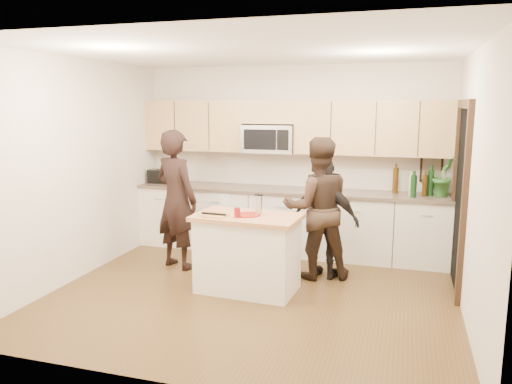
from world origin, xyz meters
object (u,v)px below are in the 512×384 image
(woman_left, at_px, (176,200))
(woman_right, at_px, (325,220))
(toaster, at_px, (159,176))
(woman_center, at_px, (317,208))
(island, at_px, (247,253))

(woman_left, bearing_deg, woman_right, -154.88)
(woman_left, relative_size, woman_right, 1.25)
(toaster, xyz_separation_m, woman_center, (2.64, -0.89, -0.17))
(island, xyz_separation_m, woman_right, (0.78, 0.71, 0.28))
(toaster, height_order, woman_right, woman_right)
(woman_left, distance_m, woman_center, 1.84)
(woman_center, height_order, woman_right, woman_center)
(woman_center, distance_m, woman_right, 0.18)
(island, distance_m, toaster, 2.60)
(woman_center, bearing_deg, woman_left, -15.34)
(toaster, relative_size, woman_center, 0.17)
(toaster, xyz_separation_m, woman_left, (0.80, -1.05, -0.13))
(woman_right, bearing_deg, island, 55.08)
(woman_left, height_order, woman_right, woman_left)
(toaster, bearing_deg, woman_left, -52.60)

